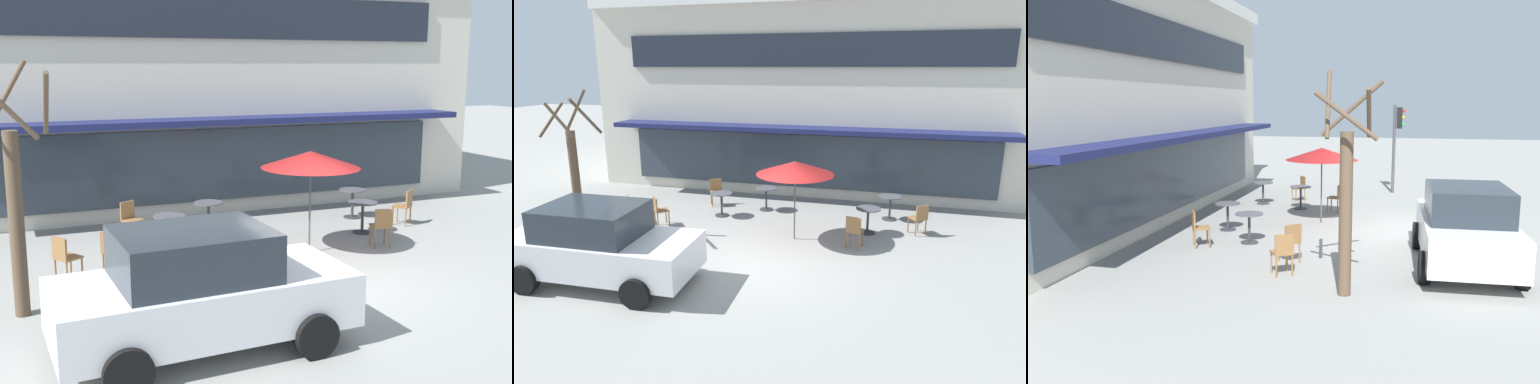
{
  "view_description": "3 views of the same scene",
  "coord_description": "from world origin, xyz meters",
  "views": [
    {
      "loc": [
        -5.43,
        -10.06,
        3.98
      ],
      "look_at": [
        0.01,
        3.23,
        1.11
      ],
      "focal_mm": 45.0,
      "sensor_mm": 36.0,
      "label": 1
    },
    {
      "loc": [
        3.18,
        -9.87,
        4.63
      ],
      "look_at": [
        -0.2,
        2.3,
        1.15
      ],
      "focal_mm": 32.0,
      "sensor_mm": 36.0,
      "label": 2
    },
    {
      "loc": [
        -14.71,
        -0.66,
        3.49
      ],
      "look_at": [
        0.06,
        2.75,
        0.97
      ],
      "focal_mm": 38.0,
      "sensor_mm": 36.0,
      "label": 3
    }
  ],
  "objects": [
    {
      "name": "traffic_light_pole",
      "position": [
        6.57,
        -0.2,
        2.3
      ],
      "size": [
        0.26,
        0.44,
        3.4
      ],
      "color": "#47474C",
      "rests_on": "ground"
    },
    {
      "name": "cafe_chair_2",
      "position": [
        -3.51,
        1.78,
        0.53
      ],
      "size": [
        0.57,
        0.57,
        0.89
      ],
      "color": "olive",
      "rests_on": "ground"
    },
    {
      "name": "cafe_chair_4",
      "position": [
        2.3,
        1.53,
        0.53
      ],
      "size": [
        0.48,
        0.48,
        0.89
      ],
      "color": "olive",
      "rests_on": "ground"
    },
    {
      "name": "cafe_table_by_tree",
      "position": [
        3.16,
        4.21,
        0.52
      ],
      "size": [
        0.7,
        0.7,
        0.76
      ],
      "color": "#333338",
      "rests_on": "ground"
    },
    {
      "name": "cafe_chair_3",
      "position": [
        -2.68,
        4.27,
        0.53
      ],
      "size": [
        0.55,
        0.55,
        0.89
      ],
      "color": "olive",
      "rests_on": "ground"
    },
    {
      "name": "building_facade",
      "position": [
        0.0,
        9.96,
        3.59
      ],
      "size": [
        16.34,
        9.1,
        7.18
      ],
      "color": "beige",
      "rests_on": "ground"
    },
    {
      "name": "parked_sedan",
      "position": [
        -2.92,
        -1.89,
        0.88
      ],
      "size": [
        4.26,
        2.14,
        1.76
      ],
      "color": "silver",
      "rests_on": "ground"
    },
    {
      "name": "ground_plane",
      "position": [
        0.0,
        0.0,
        0.0
      ],
      "size": [
        80.0,
        80.0,
        0.0
      ],
      "primitive_type": "plane",
      "color": "gray"
    },
    {
      "name": "cafe_chair_1",
      "position": [
        3.98,
        3.06,
        0.53
      ],
      "size": [
        0.56,
        0.56,
        0.89
      ],
      "color": "olive",
      "rests_on": "ground"
    },
    {
      "name": "street_tree",
      "position": [
        -5.21,
        0.4,
        1.79
      ],
      "size": [
        1.21,
        1.16,
        4.05
      ],
      "color": "brown",
      "rests_on": "ground"
    },
    {
      "name": "cafe_table_mid_patio",
      "position": [
        -0.84,
        4.14,
        0.52
      ],
      "size": [
        0.7,
        0.7,
        0.76
      ],
      "color": "#333338",
      "rests_on": "ground"
    },
    {
      "name": "cafe_table_streetside",
      "position": [
        -2.04,
        3.16,
        0.52
      ],
      "size": [
        0.7,
        0.7,
        0.76
      ],
      "color": "#333338",
      "rests_on": "ground"
    },
    {
      "name": "cafe_chair_0",
      "position": [
        -4.4,
        1.75,
        0.53
      ],
      "size": [
        0.55,
        0.55,
        0.89
      ],
      "color": "olive",
      "rests_on": "ground"
    },
    {
      "name": "patio_umbrella_green_folded",
      "position": [
        0.65,
        1.77,
        2.02
      ],
      "size": [
        2.1,
        2.1,
        2.2
      ],
      "color": "#4C4C51",
      "rests_on": "ground"
    },
    {
      "name": "cafe_table_near_wall",
      "position": [
        2.57,
        2.77,
        0.52
      ],
      "size": [
        0.7,
        0.7,
        0.76
      ],
      "color": "#333338",
      "rests_on": "ground"
    }
  ]
}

